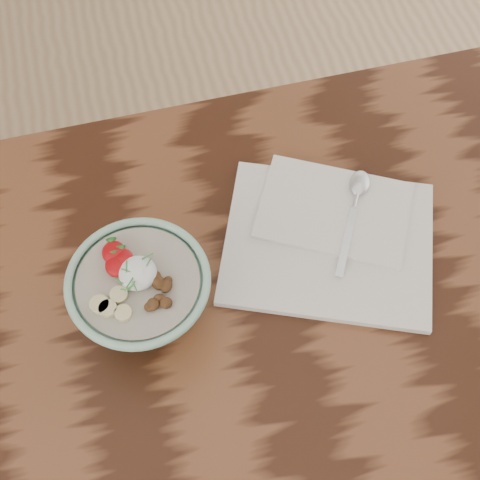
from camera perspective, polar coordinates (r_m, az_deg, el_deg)
The scene contains 4 objects.
table at distance 95.99cm, azimuth -8.75°, elevation -14.75°, with size 160.00×90.00×75.00cm.
breakfast_bowl at distance 85.23cm, azimuth -8.42°, elevation -4.53°, with size 17.86×17.86×11.80cm.
napkin at distance 95.07cm, azimuth 7.64°, elevation 0.37°, with size 35.52×32.52×1.77cm.
spoon at distance 97.33cm, azimuth 9.92°, elevation 3.62°, with size 10.52×16.52×0.93cm.
Camera 1 is at (7.99, -26.08, 157.74)cm, focal length 50.00 mm.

